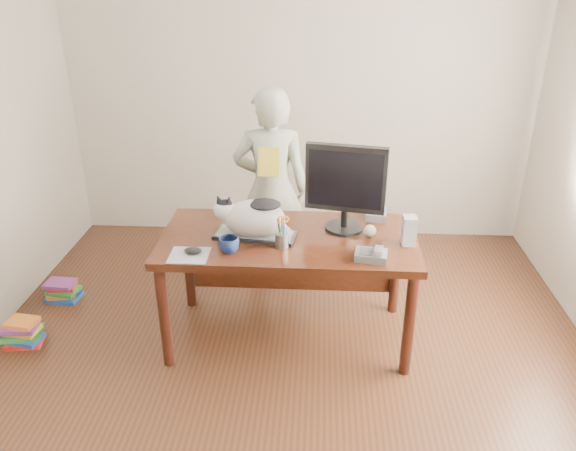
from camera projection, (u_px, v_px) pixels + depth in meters
The scene contains 18 objects.
room at pixel (281, 181), 2.72m from camera, with size 4.50×4.50×4.50m.
desk at pixel (289, 251), 3.65m from camera, with size 1.60×0.80×0.75m.
keyboard at pixel (255, 235), 3.50m from camera, with size 0.53×0.26×0.03m.
cat at pixel (252, 217), 3.45m from camera, with size 0.50×0.29×0.28m.
monitor at pixel (346, 184), 3.46m from camera, with size 0.50×0.29×0.57m.
pen_cup at pixel (282, 238), 3.36m from camera, with size 0.09×0.09×0.21m.
mousepad at pixel (189, 255), 3.28m from camera, with size 0.23×0.21×0.01m.
mouse at pixel (193, 251), 3.29m from camera, with size 0.10×0.07×0.04m.
coffee_mug at pixel (229, 245), 3.31m from camera, with size 0.12×0.12×0.10m, color #0D1636.
phone at pixel (372, 255), 3.24m from camera, with size 0.20×0.16×0.08m.
speaker at pixel (409, 230), 3.39m from camera, with size 0.08×0.09×0.18m.
baseball at pixel (370, 231), 3.50m from camera, with size 0.08×0.08×0.08m.
book_stack at pixel (262, 211), 3.79m from camera, with size 0.28×0.25×0.09m.
calculator at pixel (376, 214), 3.77m from camera, with size 0.16×0.20×0.06m.
person at pixel (271, 190), 4.17m from camera, with size 0.56×0.37×1.55m, color silver.
held_book at pixel (269, 162), 3.89m from camera, with size 0.15×0.09×0.20m.
book_pile_a at pixel (23, 333), 3.71m from camera, with size 0.27×0.22×0.18m.
book_pile_b at pixel (63, 291), 4.21m from camera, with size 0.26×0.20×0.15m.
Camera 1 is at (0.18, -2.54, 2.31)m, focal length 35.00 mm.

